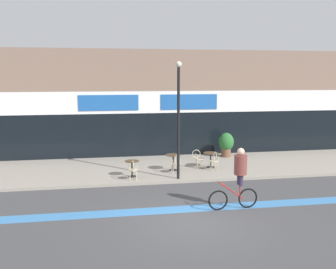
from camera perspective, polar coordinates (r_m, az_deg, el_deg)
The scene contains 14 objects.
ground_plane at distance 12.60m, azimuth 3.51°, elevation -12.61°, with size 120.00×120.00×0.00m, color #424244.
sidewalk_slab at distance 19.40m, azimuth -1.57°, elevation -4.87°, with size 40.00×5.50×0.12m, color gray.
storefront_facade at distance 23.61m, azimuth -3.32°, elevation 4.66°, with size 40.00×4.06×5.99m.
bike_lane_stripe at distance 13.75m, azimuth 2.25°, elevation -10.76°, with size 36.00×0.70×0.01m, color #3D7AB7.
bistro_table_0 at distance 17.47m, azimuth -5.24°, elevation -4.50°, with size 0.64×0.64×0.71m.
bistro_table_1 at distance 18.55m, azimuth 0.76°, elevation -3.59°, with size 0.72×0.72×0.76m.
bistro_table_2 at distance 19.27m, azimuth 6.21°, elevation -3.24°, with size 0.72×0.72×0.73m.
cafe_chair_0_near at distance 16.86m, azimuth -5.08°, elevation -4.93°, with size 0.44×0.59×0.90m.
cafe_chair_1_near at distance 17.95m, azimuth 1.14°, elevation -4.07°, with size 0.41×0.58×0.90m.
cafe_chair_2_near at distance 18.68m, azimuth 6.76°, elevation -3.64°, with size 0.42×0.58×0.90m.
cafe_chair_2_side at distance 19.10m, azimuth 4.40°, elevation -3.33°, with size 0.58×0.41×0.90m.
planter_pot at distance 21.89m, azimuth 8.44°, elevation -1.30°, with size 0.83×0.83×1.33m.
lamp_post at distance 16.69m, azimuth 1.53°, elevation 3.31°, with size 0.26×0.26×5.03m.
cyclist_0 at distance 13.65m, azimuth 10.20°, elevation -5.70°, with size 1.79×0.50×2.13m.
Camera 1 is at (-2.81, -11.42, 4.51)m, focal length 42.00 mm.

